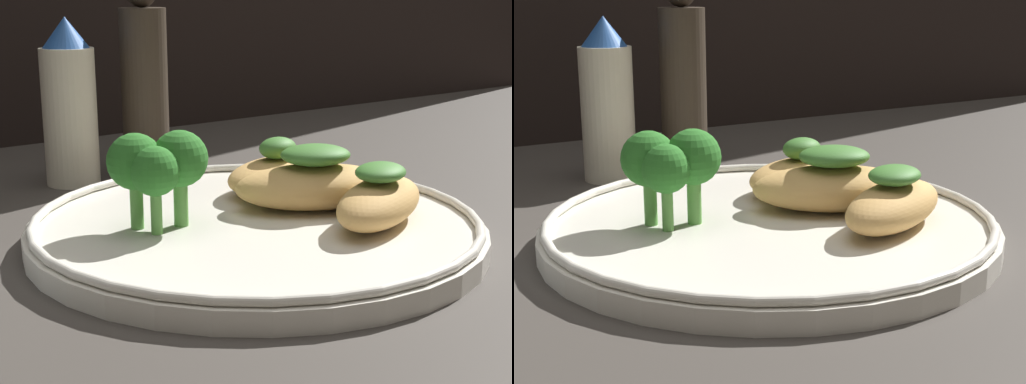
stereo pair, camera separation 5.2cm
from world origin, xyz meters
TOP-DOWN VIEW (x-y plane):
  - ground_plane at (0.00, 0.00)cm, footprint 180.00×180.00cm
  - plate at (0.00, 0.00)cm, footprint 30.63×30.63cm
  - grilled_meat_front at (6.07, -5.52)cm, footprint 11.35×8.65cm
  - grilled_meat_middle at (5.23, -0.05)cm, footprint 12.93×10.41cm
  - grilled_meat_back at (5.77, 4.95)cm, footprint 10.84×8.43cm
  - broccoli_bunch at (-6.13, 2.38)cm, footprint 6.33×5.22cm
  - sauce_bottle at (-3.27, 22.21)cm, footprint 4.61×4.61cm
  - pepper_grinder at (4.06, 22.21)cm, footprint 4.22×4.22cm

SIDE VIEW (x-z plane):
  - ground_plane at x=0.00cm, z-range -1.00..0.00cm
  - plate at x=0.00cm, z-range -0.01..1.99cm
  - grilled_meat_back at x=5.77cm, z-range 0.76..5.06cm
  - grilled_meat_front at x=6.07cm, z-range 1.01..5.17cm
  - grilled_meat_middle at x=5.23cm, z-range 0.95..5.54cm
  - broccoli_bunch at x=-6.13cm, z-range 2.48..8.88cm
  - sauce_bottle at x=-3.27cm, z-range -0.31..13.99cm
  - pepper_grinder at x=4.06cm, z-range -0.73..16.88cm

